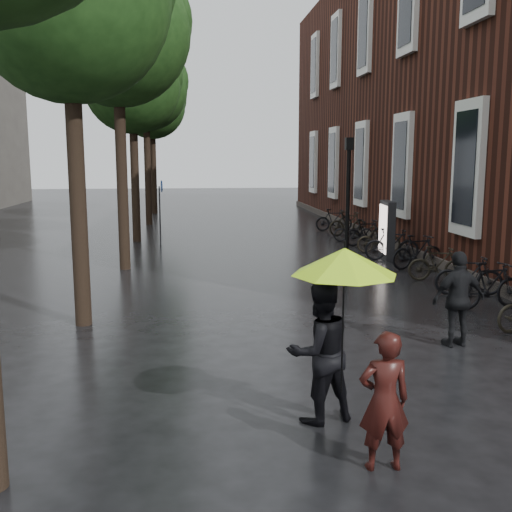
{
  "coord_description": "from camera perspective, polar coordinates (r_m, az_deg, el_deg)",
  "views": [
    {
      "loc": [
        -1.97,
        -4.84,
        3.29
      ],
      "look_at": [
        -0.78,
        5.8,
        1.52
      ],
      "focal_mm": 42.0,
      "sensor_mm": 36.0,
      "label": 1
    }
  ],
  "objects": [
    {
      "name": "brick_building",
      "position": [
        27.43,
        21.33,
        14.43
      ],
      "size": [
        10.2,
        33.2,
        12.0
      ],
      "color": "#38160F",
      "rests_on": "ground"
    },
    {
      "name": "street_trees",
      "position": [
        21.07,
        -12.4,
        17.5
      ],
      "size": [
        4.33,
        34.03,
        8.91
      ],
      "color": "black",
      "rests_on": "ground"
    },
    {
      "name": "person_burgundy",
      "position": [
        6.61,
        12.12,
        -13.33
      ],
      "size": [
        0.56,
        0.36,
        1.52
      ],
      "primitive_type": "imported",
      "rotation": [
        0.0,
        0.0,
        3.14
      ],
      "color": "black",
      "rests_on": "ground"
    },
    {
      "name": "person_black",
      "position": [
        7.57,
        6.07,
        -9.06
      ],
      "size": [
        1.04,
        0.91,
        1.8
      ],
      "primitive_type": "imported",
      "rotation": [
        0.0,
        0.0,
        3.44
      ],
      "color": "black",
      "rests_on": "ground"
    },
    {
      "name": "lime_umbrella",
      "position": [
        6.73,
        8.42,
        -0.53
      ],
      "size": [
        1.21,
        1.21,
        1.77
      ],
      "rotation": [
        0.0,
        0.0,
        -0.08
      ],
      "color": "black",
      "rests_on": "ground"
    },
    {
      "name": "pedestrian_walking",
      "position": [
        11.05,
        18.72,
        -3.9
      ],
      "size": [
        1.04,
        0.56,
        1.69
      ],
      "primitive_type": "imported",
      "rotation": [
        0.0,
        0.0,
        3.3
      ],
      "color": "black",
      "rests_on": "ground"
    },
    {
      "name": "parked_bicycles",
      "position": [
        19.64,
        13.19,
        0.95
      ],
      "size": [
        2.04,
        16.49,
        1.04
      ],
      "color": "black",
      "rests_on": "ground"
    },
    {
      "name": "ad_lightbox",
      "position": [
        19.93,
        12.34,
        2.43
      ],
      "size": [
        0.29,
        1.25,
        1.89
      ],
      "rotation": [
        0.0,
        0.0,
        -0.11
      ],
      "color": "black",
      "rests_on": "ground"
    },
    {
      "name": "lamp_post",
      "position": [
        15.6,
        8.74,
        5.62
      ],
      "size": [
        0.19,
        0.19,
        3.78
      ],
      "rotation": [
        0.0,
        0.0,
        -0.38
      ],
      "color": "black",
      "rests_on": "ground"
    },
    {
      "name": "cycle_sign",
      "position": [
        22.78,
        -9.07,
        5.06
      ],
      "size": [
        0.13,
        0.44,
        2.44
      ],
      "rotation": [
        0.0,
        0.0,
        0.16
      ],
      "color": "#262628",
      "rests_on": "ground"
    }
  ]
}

